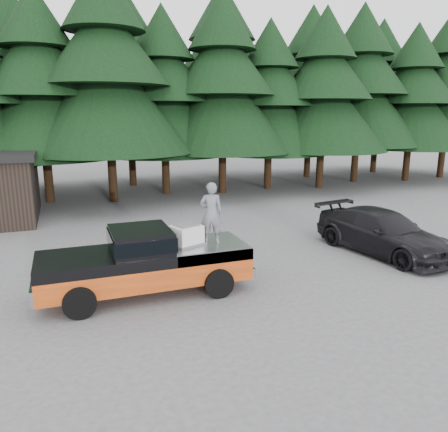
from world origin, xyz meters
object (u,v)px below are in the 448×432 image
object	(u,v)px
air_compressor	(187,236)
man_on_bed	(211,213)
pickup_truck	(146,271)
parked_car	(382,232)

from	to	relation	value
air_compressor	man_on_bed	distance (m)	0.97
pickup_truck	air_compressor	xyz separation A→B (m)	(1.22, -0.02, 0.94)
pickup_truck	air_compressor	bearing A→B (deg)	-1.15
man_on_bed	air_compressor	bearing A→B (deg)	14.20
air_compressor	parked_car	size ratio (longest dim) A/B	0.15
man_on_bed	parked_car	size ratio (longest dim) A/B	0.33
air_compressor	man_on_bed	world-z (taller)	man_on_bed
man_on_bed	parked_car	distance (m)	7.10
man_on_bed	parked_car	xyz separation A→B (m)	(6.91, 0.80, -1.44)
pickup_truck	man_on_bed	world-z (taller)	man_on_bed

